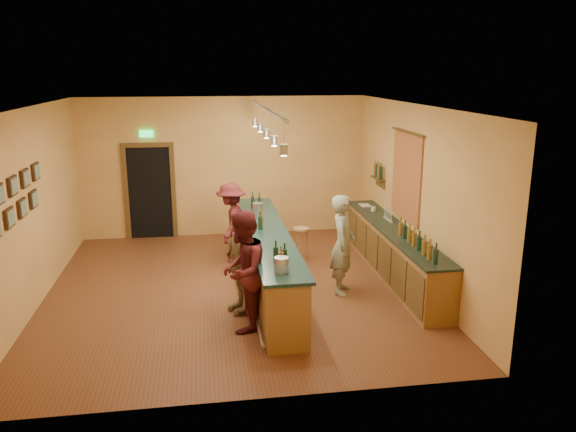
{
  "coord_description": "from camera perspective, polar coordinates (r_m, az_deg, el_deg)",
  "views": [
    {
      "loc": [
        -0.49,
        -9.36,
        3.78
      ],
      "look_at": [
        0.98,
        0.2,
        1.25
      ],
      "focal_mm": 35.0,
      "sensor_mm": 36.0,
      "label": 1
    }
  ],
  "objects": [
    {
      "name": "tasting_bar",
      "position": [
        9.94,
        -2.09,
        -3.96
      ],
      "size": [
        0.73,
        5.1,
        1.38
      ],
      "color": "brown",
      "rests_on": "floor"
    },
    {
      "name": "bartender",
      "position": [
        9.68,
        5.59,
        -2.9
      ],
      "size": [
        0.6,
        0.74,
        1.74
      ],
      "primitive_type": "imported",
      "rotation": [
        0.0,
        0.0,
        1.23
      ],
      "color": "gray",
      "rests_on": "floor"
    },
    {
      "name": "floor",
      "position": [
        10.11,
        -5.37,
        -7.36
      ],
      "size": [
        7.0,
        7.0,
        0.0
      ],
      "primitive_type": "plane",
      "color": "#602E1B",
      "rests_on": "ground"
    },
    {
      "name": "wall_left",
      "position": [
        10.0,
        -24.52,
        0.73
      ],
      "size": [
        0.02,
        7.0,
        3.2
      ],
      "primitive_type": "cube",
      "color": "#B88E45",
      "rests_on": "floor"
    },
    {
      "name": "ceiling",
      "position": [
        9.39,
        -5.84,
        11.05
      ],
      "size": [
        6.5,
        7.0,
        0.02
      ],
      "primitive_type": "cube",
      "color": "silver",
      "rests_on": "wall_back"
    },
    {
      "name": "customer_b",
      "position": [
        8.93,
        -4.88,
        -4.85
      ],
      "size": [
        0.69,
        1.02,
        1.61
      ],
      "primitive_type": "imported",
      "rotation": [
        0.0,
        0.0,
        -1.22
      ],
      "color": "#997A51",
      "rests_on": "floor"
    },
    {
      "name": "picture_grid",
      "position": [
        9.22,
        -25.72,
        1.74
      ],
      "size": [
        0.06,
        2.2,
        0.7
      ],
      "primitive_type": null,
      "color": "#382111",
      "rests_on": "wall_left"
    },
    {
      "name": "pendant_track",
      "position": [
        9.46,
        -2.21,
        9.82
      ],
      "size": [
        0.11,
        4.6,
        0.5
      ],
      "color": "silver",
      "rests_on": "ceiling"
    },
    {
      "name": "tapestry",
      "position": [
        10.63,
        11.94,
        3.88
      ],
      "size": [
        0.03,
        1.4,
        1.6
      ],
      "primitive_type": "cube",
      "color": "#A92125",
      "rests_on": "wall_right"
    },
    {
      "name": "customer_a",
      "position": [
        8.3,
        -4.59,
        -5.6
      ],
      "size": [
        0.95,
        1.07,
        1.82
      ],
      "primitive_type": "imported",
      "rotation": [
        0.0,
        0.0,
        -1.92
      ],
      "color": "#59191E",
      "rests_on": "floor"
    },
    {
      "name": "customer_c",
      "position": [
        11.34,
        -5.78,
        -0.64
      ],
      "size": [
        0.8,
        1.14,
        1.6
      ],
      "primitive_type": "imported",
      "rotation": [
        0.0,
        0.0,
        -1.79
      ],
      "color": "#59191E",
      "rests_on": "floor"
    },
    {
      "name": "back_counter",
      "position": [
        10.67,
        10.65,
        -3.57
      ],
      "size": [
        0.6,
        4.55,
        1.27
      ],
      "color": "brown",
      "rests_on": "floor"
    },
    {
      "name": "doorway",
      "position": [
        13.17,
        -13.85,
        2.61
      ],
      "size": [
        1.15,
        0.09,
        2.48
      ],
      "color": "black",
      "rests_on": "wall_back"
    },
    {
      "name": "bottle_shelf",
      "position": [
        12.03,
        9.14,
        4.36
      ],
      "size": [
        0.17,
        0.55,
        0.54
      ],
      "color": "#483415",
      "rests_on": "wall_right"
    },
    {
      "name": "wall_right",
      "position": [
        10.32,
        12.74,
        2.1
      ],
      "size": [
        0.02,
        7.0,
        3.2
      ],
      "primitive_type": "cube",
      "color": "#B88E45",
      "rests_on": "floor"
    },
    {
      "name": "bar_stool",
      "position": [
        11.36,
        1.34,
        -1.94
      ],
      "size": [
        0.33,
        0.33,
        0.68
      ],
      "rotation": [
        0.0,
        0.0,
        -0.35
      ],
      "color": "#A6704A",
      "rests_on": "floor"
    },
    {
      "name": "wall_front",
      "position": [
        6.28,
        -3.73,
        -5.7
      ],
      "size": [
        6.5,
        0.02,
        3.2
      ],
      "primitive_type": "cube",
      "color": "#B88E45",
      "rests_on": "floor"
    },
    {
      "name": "wall_back",
      "position": [
        13.06,
        -6.49,
        4.96
      ],
      "size": [
        6.5,
        0.02,
        3.2
      ],
      "primitive_type": "cube",
      "color": "#B88E45",
      "rests_on": "floor"
    }
  ]
}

